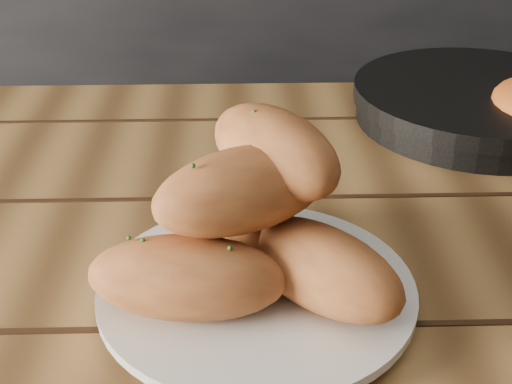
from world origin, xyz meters
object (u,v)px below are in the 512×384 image
table (450,334)px  bread_rolls (255,221)px  skillet (481,103)px  plate (257,293)px

table → bread_rolls: (-0.19, -0.07, 0.17)m
skillet → plate: bearing=-128.7°
plate → bread_rolls: bread_rolls is taller
bread_rolls → skillet: 0.46m
table → skillet: size_ratio=3.77×
bread_rolls → skillet: (0.29, 0.36, -0.05)m
table → bread_rolls: size_ratio=6.49×
table → plate: size_ratio=6.40×
bread_rolls → skillet: bearing=50.9°
table → skillet: (0.10, 0.29, 0.12)m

